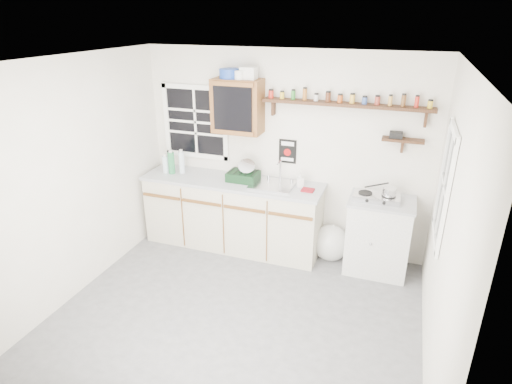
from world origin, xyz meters
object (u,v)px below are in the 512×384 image
(hotplate, at_px, (377,197))
(right_cabinet, at_px, (378,235))
(dish_rack, at_px, (244,174))
(upper_cabinet, at_px, (237,106))
(spice_shelf, at_px, (345,103))
(main_cabinet, at_px, (233,213))

(hotplate, bearing_deg, right_cabinet, 15.40)
(dish_rack, bearing_deg, right_cabinet, 0.24)
(upper_cabinet, xyz_separation_m, hotplate, (1.73, -0.14, -0.88))
(spice_shelf, bearing_deg, right_cabinet, -19.53)
(spice_shelf, bearing_deg, main_cabinet, -170.74)
(hotplate, bearing_deg, dish_rack, 177.76)
(right_cabinet, distance_m, upper_cabinet, 2.26)
(main_cabinet, height_order, dish_rack, dish_rack)
(main_cabinet, xyz_separation_m, right_cabinet, (1.83, 0.03, -0.01))
(main_cabinet, bearing_deg, right_cabinet, 0.79)
(right_cabinet, relative_size, hotplate, 1.76)
(dish_rack, bearing_deg, upper_cabinet, 139.40)
(hotplate, bearing_deg, upper_cabinet, 174.41)
(spice_shelf, bearing_deg, dish_rack, -171.47)
(hotplate, bearing_deg, main_cabinet, 179.16)
(main_cabinet, distance_m, upper_cabinet, 1.37)
(right_cabinet, distance_m, dish_rack, 1.77)
(spice_shelf, height_order, hotplate, spice_shelf)
(right_cabinet, xyz_separation_m, spice_shelf, (-0.53, 0.19, 1.48))
(right_cabinet, distance_m, spice_shelf, 1.58)
(upper_cabinet, bearing_deg, dish_rack, -41.34)
(upper_cabinet, distance_m, spice_shelf, 1.28)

